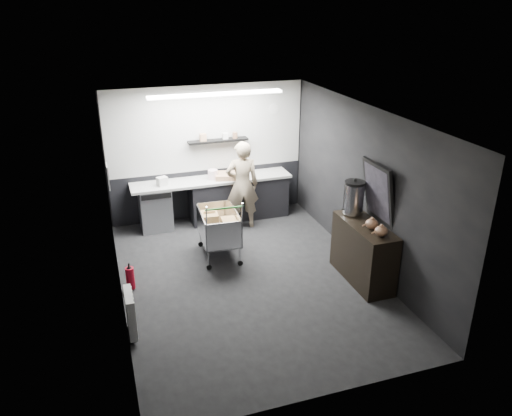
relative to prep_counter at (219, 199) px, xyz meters
name	(u,v)px	position (x,y,z in m)	size (l,w,h in m)	color
floor	(249,278)	(-0.14, -2.42, -0.46)	(5.50, 5.50, 0.00)	black
ceiling	(247,115)	(-0.14, -2.42, 2.24)	(5.50, 5.50, 0.00)	silver
wall_back	(207,153)	(-0.14, 0.33, 0.89)	(5.50, 5.50, 0.00)	black
wall_front	(326,297)	(-0.14, -5.17, 0.89)	(5.50, 5.50, 0.00)	black
wall_left	(113,219)	(-2.14, -2.42, 0.89)	(5.50, 5.50, 0.00)	black
wall_right	(364,188)	(1.86, -2.42, 0.89)	(5.50, 5.50, 0.00)	black
kitchen_wall_panel	(207,129)	(-0.14, 0.31, 1.39)	(3.95, 0.02, 1.70)	#AFB0AB
dado_panel	(209,192)	(-0.14, 0.31, 0.04)	(3.95, 0.02, 1.00)	black
floating_shelf	(218,141)	(0.06, 0.20, 1.16)	(1.20, 0.22, 0.04)	black
wall_clock	(274,109)	(1.26, 0.30, 1.69)	(0.20, 0.20, 0.03)	silver
poster	(108,176)	(-2.12, -1.12, 1.09)	(0.02, 0.30, 0.40)	white
poster_red_band	(108,172)	(-2.11, -1.12, 1.16)	(0.01, 0.22, 0.10)	red
radiator	(130,313)	(-2.08, -3.32, -0.11)	(0.10, 0.50, 0.60)	silver
ceiling_strip	(216,94)	(-0.14, -0.57, 2.21)	(2.40, 0.20, 0.04)	white
prep_counter	(219,199)	(0.00, 0.00, 0.00)	(3.20, 0.61, 0.90)	black
person	(242,185)	(0.36, -0.45, 0.42)	(0.64, 0.42, 1.75)	beige
shopping_cart	(219,228)	(-0.39, -1.51, 0.09)	(0.67, 1.06, 1.15)	silver
sideboard	(363,244)	(1.61, -2.98, 0.16)	(0.56, 1.30, 1.95)	black
fire_extinguisher	(130,277)	(-1.99, -2.15, -0.24)	(0.13, 0.13, 0.44)	#A90B1E
cardboard_box	(228,176)	(0.19, -0.05, 0.49)	(0.51, 0.39, 0.10)	#A47A57
pink_tub	(213,174)	(-0.11, 0.00, 0.54)	(0.19, 0.19, 0.19)	silver
white_container	(162,181)	(-1.12, -0.05, 0.53)	(0.19, 0.15, 0.17)	silver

